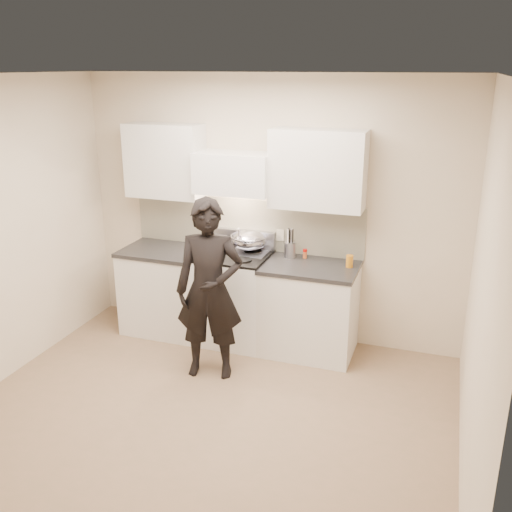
# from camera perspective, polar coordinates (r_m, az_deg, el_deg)

# --- Properties ---
(ground_plane) EXTENTS (4.00, 4.00, 0.00)m
(ground_plane) POSITION_cam_1_polar(r_m,az_deg,el_deg) (4.91, -5.26, -15.81)
(ground_plane) COLOR #87684F
(room_shell) EXTENTS (4.04, 3.54, 2.70)m
(room_shell) POSITION_cam_1_polar(r_m,az_deg,el_deg) (4.57, -4.61, 3.72)
(room_shell) COLOR beige
(room_shell) RESTS_ON ground
(stove) EXTENTS (0.76, 0.65, 0.96)m
(stove) POSITION_cam_1_polar(r_m,az_deg,el_deg) (5.94, -2.45, -4.11)
(stove) COLOR white
(stove) RESTS_ON ground
(counter_right) EXTENTS (0.92, 0.67, 0.92)m
(counter_right) POSITION_cam_1_polar(r_m,az_deg,el_deg) (5.72, 5.35, -5.27)
(counter_right) COLOR silver
(counter_right) RESTS_ON ground
(counter_left) EXTENTS (0.82, 0.67, 0.92)m
(counter_left) POSITION_cam_1_polar(r_m,az_deg,el_deg) (6.25, -9.13, -3.28)
(counter_left) COLOR silver
(counter_left) RESTS_ON ground
(wok) EXTENTS (0.38, 0.47, 0.31)m
(wok) POSITION_cam_1_polar(r_m,az_deg,el_deg) (5.82, -0.70, 1.57)
(wok) COLOR #B6B6CC
(wok) RESTS_ON stove
(stock_pot) EXTENTS (0.34, 0.27, 0.16)m
(stock_pot) POSITION_cam_1_polar(r_m,az_deg,el_deg) (5.71, -4.68, 0.94)
(stock_pot) COLOR #B6B6CC
(stock_pot) RESTS_ON stove
(utensil_crock) EXTENTS (0.11, 0.11, 0.30)m
(utensil_crock) POSITION_cam_1_polar(r_m,az_deg,el_deg) (5.73, 3.41, 0.74)
(utensil_crock) COLOR #ADAEBA
(utensil_crock) RESTS_ON counter_right
(spice_jar) EXTENTS (0.04, 0.04, 0.09)m
(spice_jar) POSITION_cam_1_polar(r_m,az_deg,el_deg) (5.73, 4.92, 0.24)
(spice_jar) COLOR #C25B29
(spice_jar) RESTS_ON counter_right
(oil_glass) EXTENTS (0.07, 0.07, 0.12)m
(oil_glass) POSITION_cam_1_polar(r_m,az_deg,el_deg) (5.53, 9.34, -0.52)
(oil_glass) COLOR #C27414
(oil_glass) RESTS_ON counter_right
(person) EXTENTS (0.69, 0.53, 1.68)m
(person) POSITION_cam_1_polar(r_m,az_deg,el_deg) (5.16, -4.67, -3.41)
(person) COLOR black
(person) RESTS_ON ground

